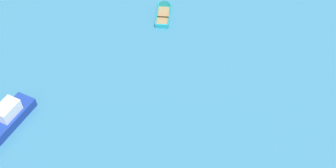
% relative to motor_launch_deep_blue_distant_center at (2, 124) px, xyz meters
% --- Properties ---
extents(motor_launch_deep_blue_distant_center, '(4.05, 4.96, 1.79)m').
position_rel_motor_launch_deep_blue_distant_center_xyz_m(motor_launch_deep_blue_distant_center, '(0.00, 0.00, 0.00)').
color(motor_launch_deep_blue_distant_center, navy).
rests_on(motor_launch_deep_blue_distant_center, ground_plane).
extents(rowboat_turquoise_outer_left, '(1.87, 3.62, 1.02)m').
position_rel_motor_launch_deep_blue_distant_center_xyz_m(rowboat_turquoise_outer_left, '(12.43, 10.86, -0.33)').
color(rowboat_turquoise_outer_left, '#99754C').
rests_on(rowboat_turquoise_outer_left, ground_plane).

